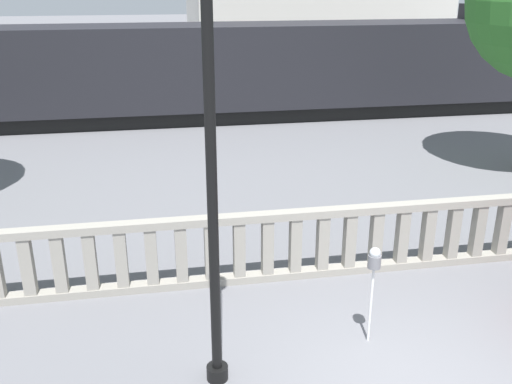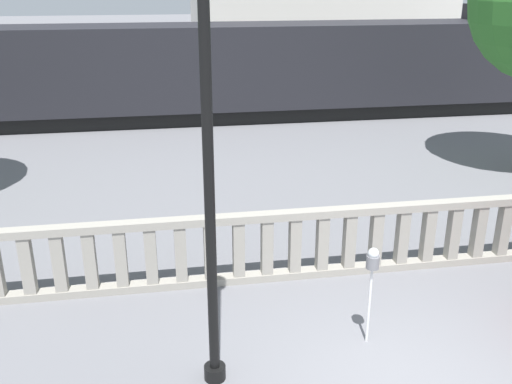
{
  "view_description": "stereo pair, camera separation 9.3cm",
  "coord_description": "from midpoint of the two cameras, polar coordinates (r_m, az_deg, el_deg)",
  "views": [
    {
      "loc": [
        -3.08,
        -5.77,
        5.18
      ],
      "look_at": [
        -1.3,
        4.18,
        1.33
      ],
      "focal_mm": 40.0,
      "sensor_mm": 36.0,
      "label": 1
    },
    {
      "loc": [
        -2.99,
        -5.79,
        5.18
      ],
      "look_at": [
        -1.3,
        4.18,
        1.33
      ],
      "focal_mm": 40.0,
      "sensor_mm": 36.0,
      "label": 2
    }
  ],
  "objects": [
    {
      "name": "lamppost",
      "position": [
        6.73,
        -4.41,
        3.55
      ],
      "size": [
        0.32,
        0.32,
        5.93
      ],
      "color": "black",
      "rests_on": "ground"
    },
    {
      "name": "parking_meter",
      "position": [
        8.42,
        11.87,
        -7.25
      ],
      "size": [
        0.19,
        0.19,
        1.56
      ],
      "color": "silver",
      "rests_on": "ground"
    },
    {
      "name": "train_near",
      "position": [
        21.75,
        -6.46,
        11.88
      ],
      "size": [
        28.92,
        2.73,
        4.12
      ],
      "color": "black",
      "rests_on": "ground"
    },
    {
      "name": "balustrade",
      "position": [
        10.49,
        8.23,
        -4.94
      ],
      "size": [
        15.41,
        0.24,
        1.31
      ],
      "color": "gray",
      "rests_on": "ground"
    }
  ]
}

